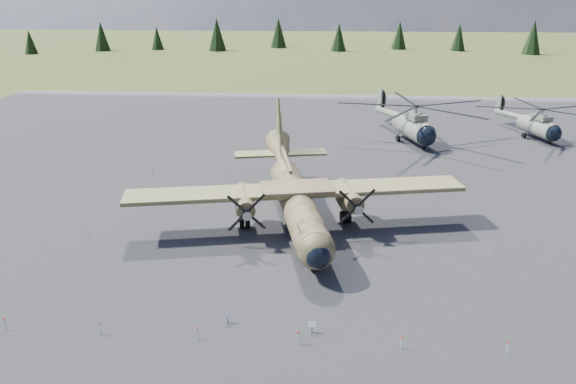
{
  "coord_description": "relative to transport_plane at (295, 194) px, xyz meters",
  "views": [
    {
      "loc": [
        3.68,
        -41.51,
        19.69
      ],
      "look_at": [
        0.15,
        2.0,
        3.9
      ],
      "focal_mm": 35.0,
      "sensor_mm": 36.0,
      "label": 1
    }
  ],
  "objects": [
    {
      "name": "info_placard_left",
      "position": [
        -3.09,
        -16.39,
        -2.25
      ],
      "size": [
        0.53,
        0.34,
        0.78
      ],
      "rotation": [
        0.0,
        0.0,
        0.29
      ],
      "color": "gray",
      "rests_on": "ground"
    },
    {
      "name": "treeline",
      "position": [
        0.96,
        -4.35,
        2.0
      ],
      "size": [
        340.68,
        336.3,
        10.79
      ],
      "color": "black",
      "rests_on": "ground"
    },
    {
      "name": "transport_plane",
      "position": [
        0.0,
        0.0,
        0.0
      ],
      "size": [
        29.12,
        26.13,
        9.62
      ],
      "rotation": [
        0.0,
        0.0,
        0.21
      ],
      "color": "#373D21",
      "rests_on": "ground"
    },
    {
      "name": "helicopter_near",
      "position": [
        13.95,
        28.83,
        1.02
      ],
      "size": [
        26.26,
        26.9,
        5.33
      ],
      "rotation": [
        0.0,
        0.0,
        0.3
      ],
      "color": "gray",
      "rests_on": "ground"
    },
    {
      "name": "barrier_fence",
      "position": [
        -0.99,
        -4.82,
        -2.26
      ],
      "size": [
        33.12,
        29.62,
        0.85
      ],
      "color": "silver",
      "rests_on": "ground"
    },
    {
      "name": "helicopter_mid",
      "position": [
        31.49,
        32.34,
        0.38
      ],
      "size": [
        21.63,
        22.33,
        4.44
      ],
      "rotation": [
        0.0,
        0.0,
        0.28
      ],
      "color": "gray",
      "rests_on": "ground"
    },
    {
      "name": "ground",
      "position": [
        -0.53,
        -4.74,
        -2.76
      ],
      "size": [
        500.0,
        500.0,
        0.0
      ],
      "primitive_type": "plane",
      "color": "brown",
      "rests_on": "ground"
    },
    {
      "name": "apron",
      "position": [
        -0.53,
        5.26,
        -2.76
      ],
      "size": [
        120.0,
        120.0,
        0.04
      ],
      "primitive_type": "cube",
      "color": "#555559",
      "rests_on": "ground"
    },
    {
      "name": "info_placard_right",
      "position": [
        2.23,
        -17.02,
        -2.26
      ],
      "size": [
        0.49,
        0.23,
        0.75
      ],
      "rotation": [
        0.0,
        0.0,
        0.05
      ],
      "color": "gray",
      "rests_on": "ground"
    }
  ]
}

